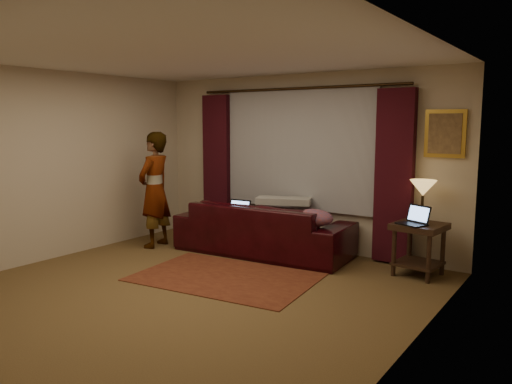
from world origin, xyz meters
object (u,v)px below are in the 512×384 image
(end_table, at_px, (418,250))
(laptop_sofa, at_px, (236,210))
(sofa, at_px, (263,218))
(person, at_px, (155,190))
(laptop_table, at_px, (412,215))
(tiffany_lamp, at_px, (422,201))

(end_table, bearing_deg, laptop_sofa, -171.24)
(sofa, relative_size, end_table, 3.86)
(laptop_sofa, height_order, person, person)
(laptop_sofa, distance_m, person, 1.32)
(laptop_sofa, relative_size, person, 0.21)
(laptop_table, xyz_separation_m, person, (-3.71, -0.65, 0.10))
(tiffany_lamp, relative_size, person, 0.30)
(laptop_sofa, bearing_deg, tiffany_lamp, 5.36)
(sofa, bearing_deg, end_table, -179.02)
(end_table, height_order, laptop_table, laptop_table)
(end_table, distance_m, person, 3.88)
(end_table, bearing_deg, person, -168.01)
(laptop_table, bearing_deg, end_table, 93.22)
(tiffany_lamp, xyz_separation_m, laptop_table, (-0.04, -0.28, -0.14))
(laptop_sofa, distance_m, end_table, 2.58)
(tiffany_lamp, xyz_separation_m, person, (-3.74, -0.93, -0.04))
(end_table, distance_m, tiffany_lamp, 0.61)
(end_table, relative_size, person, 0.38)
(end_table, height_order, person, person)
(sofa, bearing_deg, person, 16.15)
(sofa, distance_m, laptop_table, 2.14)
(tiffany_lamp, bearing_deg, sofa, -171.05)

